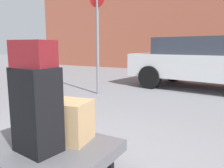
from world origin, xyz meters
name	(u,v)px	position (x,y,z in m)	size (l,w,h in m)	color
luggage_cart	(44,151)	(0.00, 0.00, 0.27)	(1.19, 0.86, 0.34)	#4C4C51
suitcase_black_front_right	(37,110)	(0.07, -0.12, 0.68)	(0.34, 0.26, 0.67)	black
duffel_bag_tan_rear_left	(58,119)	(0.03, 0.15, 0.52)	(0.60, 0.31, 0.36)	#9E7F56
duffel_bag_maroon_topmost_pile	(34,54)	(0.07, -0.12, 1.11)	(0.29, 0.22, 0.20)	maroon
parked_car	(210,62)	(0.67, 5.38, 0.76)	(4.51, 2.38, 1.42)	silver
no_parking_sign	(97,29)	(-1.64, 3.37, 1.59)	(0.49, 0.12, 2.58)	slate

